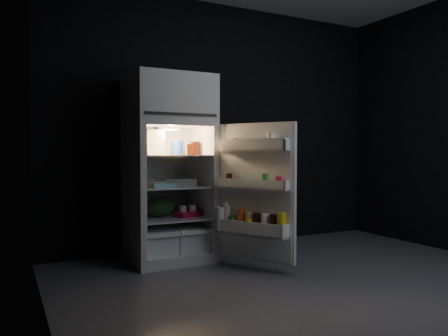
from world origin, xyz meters
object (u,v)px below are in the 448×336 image
refrigerator (168,162)px  milk_jug (156,142)px  fridge_door (254,194)px  egg_carton (181,182)px  yogurt_tray (189,214)px

refrigerator → milk_jug: refrigerator is taller
refrigerator → fridge_door: (0.56, -0.70, -0.28)m
fridge_door → egg_carton: (-0.47, 0.58, 0.08)m
refrigerator → fridge_door: bearing=-51.7°
milk_jug → yogurt_tray: 0.76m
fridge_door → egg_carton: bearing=128.9°
milk_jug → egg_carton: size_ratio=0.81×
milk_jug → egg_carton: milk_jug is taller
fridge_door → milk_jug: bearing=131.1°
milk_jug → fridge_door: bearing=-31.3°
milk_jug → yogurt_tray: bearing=-10.9°
fridge_door → yogurt_tray: (-0.38, 0.60, -0.23)m
milk_jug → yogurt_tray: size_ratio=0.92×
refrigerator → fridge_door: refrigerator is taller
refrigerator → yogurt_tray: size_ratio=6.81×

